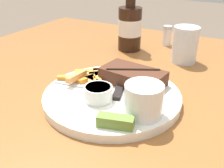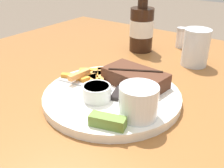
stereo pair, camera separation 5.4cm
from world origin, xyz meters
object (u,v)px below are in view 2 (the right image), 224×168
coleslaw_cup (139,100)px  beer_bottle (142,27)px  fork_utensil (82,84)px  knife_utensil (122,85)px  dipping_sauce_cup (97,92)px  salt_shaker (181,37)px  dinner_plate (112,96)px  steak_portion (135,78)px  pickle_spear (108,121)px  drinking_glass (196,47)px

coleslaw_cup → beer_bottle: (-0.20, 0.35, 0.02)m
fork_utensil → knife_utensil: knife_utensil is taller
fork_utensil → knife_utensil: (0.08, 0.05, 0.00)m
coleslaw_cup → knife_utensil: (-0.09, 0.08, -0.03)m
dipping_sauce_cup → salt_shaker: salt_shaker is taller
dinner_plate → steak_portion: size_ratio=1.97×
steak_portion → dinner_plate: bearing=-107.4°
coleslaw_cup → beer_bottle: beer_bottle is taller
dinner_plate → steak_portion: bearing=72.6°
steak_portion → beer_bottle: bearing=117.5°
steak_portion → beer_bottle: beer_bottle is taller
dinner_plate → salt_shaker: bearing=92.8°
pickle_spear → salt_shaker: size_ratio=1.01×
dinner_plate → salt_shaker: 0.41m
fork_utensil → steak_portion: bearing=29.1°
steak_portion → knife_utensil: steak_portion is taller
steak_portion → knife_utensil: 0.03m
fork_utensil → beer_bottle: beer_bottle is taller
dipping_sauce_cup → fork_utensil: (-0.07, 0.03, -0.01)m
drinking_glass → salt_shaker: 0.15m
beer_bottle → drinking_glass: size_ratio=2.12×
coleslaw_cup → dipping_sauce_cup: (-0.10, 0.00, -0.02)m
steak_portion → beer_bottle: size_ratio=0.69×
steak_portion → pickle_spear: (0.04, -0.16, -0.01)m
knife_utensil → salt_shaker: salt_shaker is taller
pickle_spear → drinking_glass: bearing=88.9°
steak_portion → dipping_sauce_cup: (-0.03, -0.10, 0.00)m
coleslaw_cup → dipping_sauce_cup: bearing=177.8°
beer_bottle → drinking_glass: 0.18m
pickle_spear → fork_utensil: (-0.14, 0.09, -0.01)m
fork_utensil → salt_shaker: salt_shaker is taller
dipping_sauce_cup → steak_portion: bearing=74.8°
fork_utensil → beer_bottle: bearing=87.8°
drinking_glass → coleslaw_cup: bearing=-86.9°
steak_portion → drinking_glass: bearing=77.3°
salt_shaker → drinking_glass: bearing=-52.8°
dipping_sauce_cup → salt_shaker: 0.45m
dinner_plate → fork_utensil: fork_utensil is taller
steak_portion → pickle_spear: 0.17m
coleslaw_cup → dinner_plate: bearing=153.6°
fork_utensil → drinking_glass: size_ratio=1.34×
pickle_spear → coleslaw_cup: bearing=65.6°
steak_portion → salt_shaker: size_ratio=2.25×
drinking_glass → salt_shaker: drinking_glass is taller
coleslaw_cup → fork_utensil: bearing=168.6°
dinner_plate → pickle_spear: size_ratio=4.36×
dinner_plate → beer_bottle: 0.33m
fork_utensil → salt_shaker: size_ratio=2.07×
pickle_spear → beer_bottle: beer_bottle is taller
fork_utensil → drinking_glass: bearing=55.8°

